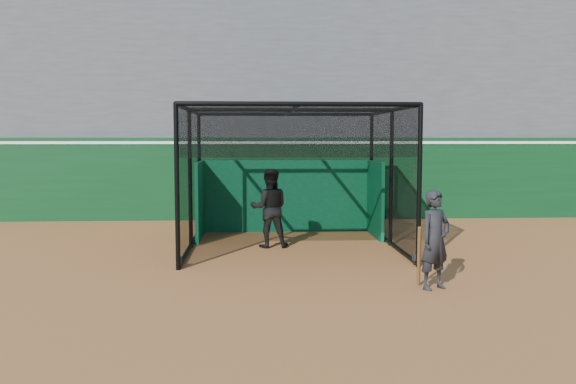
{
  "coord_description": "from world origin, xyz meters",
  "views": [
    {
      "loc": [
        0.14,
        -10.16,
        2.47
      ],
      "look_at": [
        0.84,
        2.0,
        1.4
      ],
      "focal_mm": 38.0,
      "sensor_mm": 36.0,
      "label": 1
    }
  ],
  "objects": [
    {
      "name": "batter",
      "position": [
        0.51,
        3.58,
        0.9
      ],
      "size": [
        0.88,
        0.69,
        1.79
      ],
      "primitive_type": "imported",
      "rotation": [
        0.0,
        0.0,
        3.16
      ],
      "color": "black",
      "rests_on": "ground"
    },
    {
      "name": "batting_cage",
      "position": [
        1.02,
        3.66,
        1.55
      ],
      "size": [
        4.68,
        4.85,
        3.12
      ],
      "color": "black",
      "rests_on": "ground"
    },
    {
      "name": "grandstand",
      "position": [
        0.0,
        12.27,
        4.48
      ],
      "size": [
        50.0,
        7.85,
        8.95
      ],
      "color": "#4C4C4F",
      "rests_on": "ground"
    },
    {
      "name": "on_deck_player",
      "position": [
        3.11,
        -0.45,
        0.81
      ],
      "size": [
        0.71,
        0.63,
        1.63
      ],
      "color": "black",
      "rests_on": "ground"
    },
    {
      "name": "outfield_wall",
      "position": [
        0.0,
        8.5,
        1.29
      ],
      "size": [
        50.0,
        0.5,
        2.5
      ],
      "color": "#093415",
      "rests_on": "ground"
    },
    {
      "name": "ground",
      "position": [
        0.0,
        0.0,
        0.0
      ],
      "size": [
        120.0,
        120.0,
        0.0
      ],
      "primitive_type": "plane",
      "color": "brown",
      "rests_on": "ground"
    }
  ]
}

